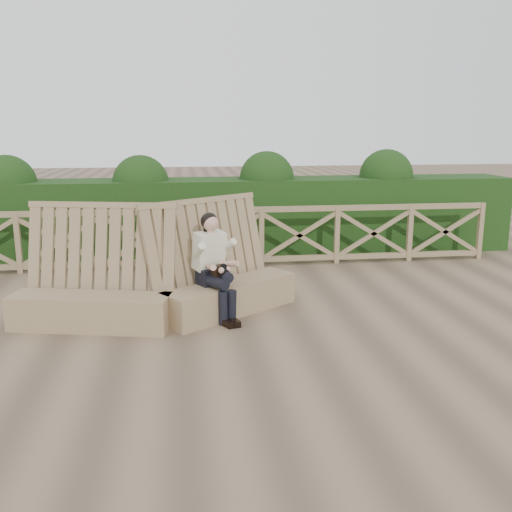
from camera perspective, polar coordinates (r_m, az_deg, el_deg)
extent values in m
plane|color=brown|center=(7.20, -1.17, -7.75)|extent=(60.00, 60.00, 0.00)
cube|color=#83674B|center=(7.64, -16.19, -5.33)|extent=(2.10, 0.94, 0.44)
cube|color=#83674B|center=(7.73, -15.74, -0.66)|extent=(2.09, 0.88, 1.55)
cube|color=#83674B|center=(7.93, -2.63, -4.14)|extent=(1.95, 1.60, 0.44)
cube|color=#83674B|center=(7.98, -3.94, 0.23)|extent=(1.91, 1.55, 1.55)
cube|color=black|center=(7.77, -4.46, -2.00)|extent=(0.45, 0.41, 0.22)
cube|color=beige|center=(7.73, -4.71, 0.55)|extent=(0.50, 0.45, 0.53)
sphere|color=tan|center=(7.61, -4.56, 3.31)|extent=(0.29, 0.29, 0.21)
sphere|color=black|center=(7.64, -4.70, 3.50)|extent=(0.32, 0.32, 0.23)
cylinder|color=black|center=(7.55, -4.20, -2.59)|extent=(0.36, 0.48, 0.15)
cylinder|color=black|center=(7.63, -3.25, -1.86)|extent=(0.36, 0.49, 0.17)
cylinder|color=black|center=(7.45, -3.31, -5.27)|extent=(0.16, 0.16, 0.44)
cylinder|color=black|center=(7.50, -2.44, -5.14)|extent=(0.16, 0.16, 0.44)
cube|color=black|center=(7.44, -2.90, -6.76)|extent=(0.20, 0.26, 0.08)
cube|color=black|center=(7.48, -2.17, -6.65)|extent=(0.20, 0.26, 0.08)
cube|color=black|center=(7.60, -3.62, -1.53)|extent=(0.27, 0.23, 0.16)
cube|color=black|center=(7.44, -3.08, -1.35)|extent=(0.11, 0.11, 0.12)
cube|color=#846B4D|center=(10.33, -3.41, 4.59)|extent=(10.10, 0.07, 0.10)
cube|color=#846B4D|center=(10.51, -3.35, -0.44)|extent=(10.10, 0.07, 0.10)
cube|color=black|center=(11.56, -3.85, 3.96)|extent=(12.00, 1.20, 1.50)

